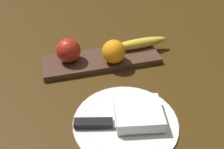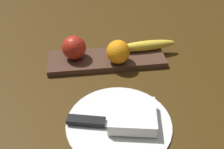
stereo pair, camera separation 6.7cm
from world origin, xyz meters
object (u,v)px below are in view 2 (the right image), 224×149
at_px(banana, 146,46).
at_px(folded_napkin, 132,115).
at_px(apple, 74,48).
at_px(dinner_plate, 119,122).
at_px(knife, 93,122).
at_px(orange_near_apple, 119,52).
at_px(fruit_tray, 107,59).

height_order(banana, folded_napkin, banana).
relative_size(apple, dinner_plate, 0.29).
bearing_deg(knife, apple, 111.57).
xyz_separation_m(apple, knife, (0.04, -0.26, -0.04)).
bearing_deg(dinner_plate, folded_napkin, -0.00).
bearing_deg(banana, orange_near_apple, -154.48).
relative_size(orange_near_apple, knife, 0.39).
bearing_deg(orange_near_apple, folded_napkin, -90.15).
relative_size(fruit_tray, folded_napkin, 3.29).
height_order(dinner_plate, knife, knife).
bearing_deg(orange_near_apple, fruit_tray, 134.81).
distance_m(fruit_tray, apple, 0.11).
bearing_deg(banana, knife, -128.92).
relative_size(fruit_tray, dinner_plate, 1.44).
relative_size(apple, banana, 0.37).
xyz_separation_m(apple, banana, (0.23, 0.01, -0.02)).
xyz_separation_m(banana, folded_napkin, (-0.10, -0.28, -0.01)).
bearing_deg(orange_near_apple, dinner_plate, -98.17).
height_order(fruit_tray, orange_near_apple, orange_near_apple).
distance_m(dinner_plate, folded_napkin, 0.04).
bearing_deg(knife, orange_near_apple, 80.76).
distance_m(banana, orange_near_apple, 0.11).
height_order(folded_napkin, knife, folded_napkin).
distance_m(apple, folded_napkin, 0.29).
bearing_deg(apple, banana, 3.67).
relative_size(dinner_plate, knife, 1.39).
relative_size(orange_near_apple, dinner_plate, 0.28).
relative_size(dinner_plate, folded_napkin, 2.29).
height_order(orange_near_apple, knife, orange_near_apple).
distance_m(fruit_tray, orange_near_apple, 0.06).
xyz_separation_m(apple, folded_napkin, (0.13, -0.26, -0.03)).
height_order(apple, banana, apple).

